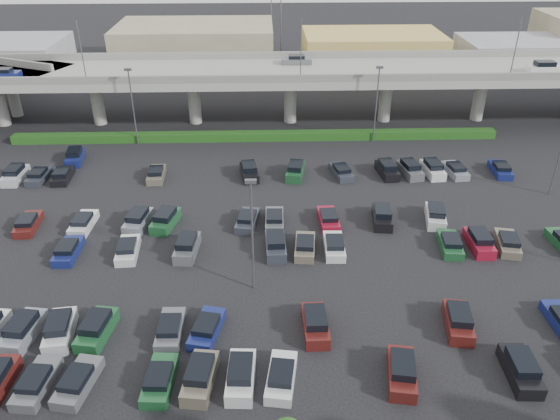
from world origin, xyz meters
name	(u,v)px	position (x,y,z in m)	size (l,w,h in m)	color
ground	(255,237)	(0.00, 0.00, 0.00)	(280.00, 280.00, 0.00)	black
overpass	(254,76)	(-0.18, 31.99, 6.97)	(150.00, 13.00, 15.80)	gray
hedge	(256,136)	(0.00, 25.00, 0.55)	(66.00, 1.60, 1.10)	#173B11
parked_cars	(245,258)	(-0.81, -4.42, 0.64)	(63.03, 41.64, 1.67)	silver
light_poles	(210,172)	(-4.13, 2.00, 6.24)	(66.90, 48.38, 10.30)	#515156
distant_buildings	(321,48)	(12.38, 61.81, 3.74)	(138.00, 24.00, 9.00)	gray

